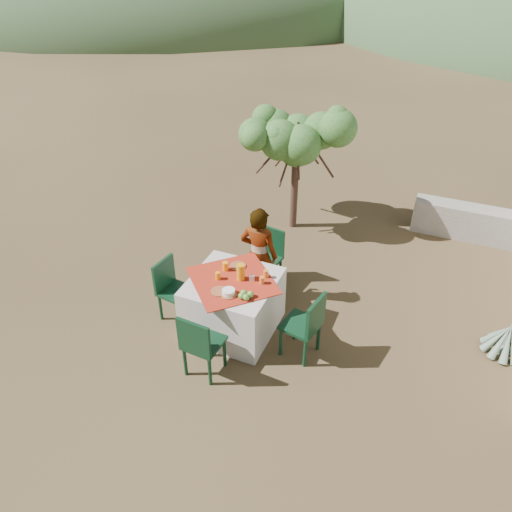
{
  "coord_description": "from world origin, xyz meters",
  "views": [
    {
      "loc": [
        2.72,
        -4.35,
        4.4
      ],
      "look_at": [
        0.73,
        0.33,
        0.9
      ],
      "focal_mm": 35.0,
      "sensor_mm": 36.0,
      "label": 1
    }
  ],
  "objects_px": {
    "chair_far": "(268,254)",
    "person": "(259,255)",
    "chair_left": "(171,287)",
    "agave": "(507,339)",
    "juice_pitcher": "(241,272)",
    "chair_right": "(307,324)",
    "shrub_tree": "(301,144)",
    "chair_near": "(200,343)",
    "table": "(233,304)"
  },
  "relations": [
    {
      "from": "person",
      "to": "chair_right",
      "type": "bearing_deg",
      "value": 137.44
    },
    {
      "from": "chair_near",
      "to": "shrub_tree",
      "type": "xyz_separation_m",
      "value": [
        -0.1,
        3.61,
        0.98
      ]
    },
    {
      "from": "chair_near",
      "to": "agave",
      "type": "xyz_separation_m",
      "value": [
        3.19,
        1.75,
        -0.29
      ]
    },
    {
      "from": "chair_right",
      "to": "shrub_tree",
      "type": "height_order",
      "value": "shrub_tree"
    },
    {
      "from": "chair_far",
      "to": "chair_left",
      "type": "bearing_deg",
      "value": -117.67
    },
    {
      "from": "table",
      "to": "chair_far",
      "type": "xyz_separation_m",
      "value": [
        0.03,
        1.08,
        0.09
      ]
    },
    {
      "from": "shrub_tree",
      "to": "juice_pitcher",
      "type": "bearing_deg",
      "value": -86.09
    },
    {
      "from": "chair_right",
      "to": "chair_left",
      "type": "bearing_deg",
      "value": -79.68
    },
    {
      "from": "chair_near",
      "to": "chair_left",
      "type": "xyz_separation_m",
      "value": [
        -0.83,
        0.78,
        -0.02
      ]
    },
    {
      "from": "chair_far",
      "to": "juice_pitcher",
      "type": "xyz_separation_m",
      "value": [
        0.05,
        -1.02,
        0.4
      ]
    },
    {
      "from": "shrub_tree",
      "to": "juice_pitcher",
      "type": "height_order",
      "value": "shrub_tree"
    },
    {
      "from": "table",
      "to": "shrub_tree",
      "type": "height_order",
      "value": "shrub_tree"
    },
    {
      "from": "chair_left",
      "to": "juice_pitcher",
      "type": "height_order",
      "value": "juice_pitcher"
    },
    {
      "from": "chair_far",
      "to": "shrub_tree",
      "type": "height_order",
      "value": "shrub_tree"
    },
    {
      "from": "chair_far",
      "to": "chair_left",
      "type": "xyz_separation_m",
      "value": [
        -0.86,
        -1.16,
        -0.0
      ]
    },
    {
      "from": "chair_far",
      "to": "shrub_tree",
      "type": "distance_m",
      "value": 1.95
    },
    {
      "from": "chair_near",
      "to": "person",
      "type": "distance_m",
      "value": 1.57
    },
    {
      "from": "chair_far",
      "to": "chair_left",
      "type": "distance_m",
      "value": 1.45
    },
    {
      "from": "table",
      "to": "chair_right",
      "type": "distance_m",
      "value": 1.0
    },
    {
      "from": "table",
      "to": "chair_near",
      "type": "xyz_separation_m",
      "value": [
        0.0,
        -0.86,
        0.11
      ]
    },
    {
      "from": "person",
      "to": "shrub_tree",
      "type": "bearing_deg",
      "value": -87.96
    },
    {
      "from": "chair_left",
      "to": "juice_pitcher",
      "type": "relative_size",
      "value": 3.96
    },
    {
      "from": "table",
      "to": "person",
      "type": "height_order",
      "value": "person"
    },
    {
      "from": "person",
      "to": "chair_near",
      "type": "bearing_deg",
      "value": 85.85
    },
    {
      "from": "chair_right",
      "to": "juice_pitcher",
      "type": "bearing_deg",
      "value": -89.02
    },
    {
      "from": "person",
      "to": "juice_pitcher",
      "type": "distance_m",
      "value": 0.66
    },
    {
      "from": "chair_far",
      "to": "juice_pitcher",
      "type": "bearing_deg",
      "value": -78.02
    },
    {
      "from": "chair_far",
      "to": "person",
      "type": "bearing_deg",
      "value": -77.62
    },
    {
      "from": "shrub_tree",
      "to": "chair_near",
      "type": "bearing_deg",
      "value": -88.41
    },
    {
      "from": "chair_far",
      "to": "juice_pitcher",
      "type": "relative_size",
      "value": 3.99
    },
    {
      "from": "table",
      "to": "agave",
      "type": "relative_size",
      "value": 2.21
    },
    {
      "from": "person",
      "to": "juice_pitcher",
      "type": "bearing_deg",
      "value": 90.57
    },
    {
      "from": "agave",
      "to": "table",
      "type": "bearing_deg",
      "value": -164.42
    },
    {
      "from": "chair_near",
      "to": "agave",
      "type": "relative_size",
      "value": 1.49
    },
    {
      "from": "person",
      "to": "chair_far",
      "type": "bearing_deg",
      "value": -88.79
    },
    {
      "from": "person",
      "to": "juice_pitcher",
      "type": "xyz_separation_m",
      "value": [
        0.03,
        -0.64,
        0.17
      ]
    },
    {
      "from": "table",
      "to": "chair_near",
      "type": "distance_m",
      "value": 0.87
    },
    {
      "from": "chair_far",
      "to": "agave",
      "type": "height_order",
      "value": "chair_far"
    },
    {
      "from": "agave",
      "to": "shrub_tree",
      "type": "bearing_deg",
      "value": 150.59
    },
    {
      "from": "table",
      "to": "chair_left",
      "type": "bearing_deg",
      "value": -174.25
    },
    {
      "from": "chair_far",
      "to": "shrub_tree",
      "type": "relative_size",
      "value": 0.46
    },
    {
      "from": "table",
      "to": "agave",
      "type": "distance_m",
      "value": 3.32
    },
    {
      "from": "chair_far",
      "to": "chair_right",
      "type": "distance_m",
      "value": 1.52
    },
    {
      "from": "chair_far",
      "to": "chair_near",
      "type": "distance_m",
      "value": 1.94
    },
    {
      "from": "chair_right",
      "to": "shrub_tree",
      "type": "xyz_separation_m",
      "value": [
        -1.09,
        2.85,
        0.97
      ]
    },
    {
      "from": "table",
      "to": "chair_near",
      "type": "height_order",
      "value": "chair_near"
    },
    {
      "from": "chair_left",
      "to": "chair_right",
      "type": "xyz_separation_m",
      "value": [
        1.82,
        -0.02,
        0.03
      ]
    },
    {
      "from": "chair_left",
      "to": "agave",
      "type": "distance_m",
      "value": 4.15
    },
    {
      "from": "table",
      "to": "shrub_tree",
      "type": "relative_size",
      "value": 0.7
    },
    {
      "from": "table",
      "to": "chair_left",
      "type": "height_order",
      "value": "chair_left"
    }
  ]
}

